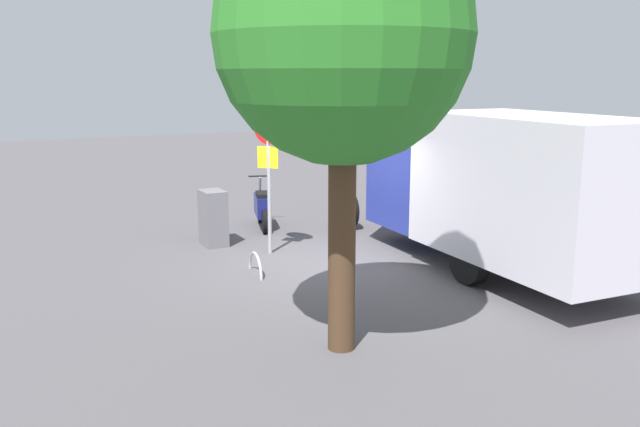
# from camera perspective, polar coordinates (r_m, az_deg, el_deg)

# --- Properties ---
(ground_plane) EXTENTS (60.00, 60.00, 0.00)m
(ground_plane) POSITION_cam_1_polar(r_m,az_deg,el_deg) (13.46, 0.42, -4.06)
(ground_plane) COLOR #4D4A4D
(box_truck_near) EXTENTS (8.01, 2.62, 2.96)m
(box_truck_near) POSITION_cam_1_polar(r_m,az_deg,el_deg) (12.97, 14.65, 2.34)
(box_truck_near) COLOR black
(box_truck_near) RESTS_ON ground
(motorcycle) EXTENTS (1.76, 0.78, 1.20)m
(motorcycle) POSITION_cam_1_polar(r_m,az_deg,el_deg) (16.32, -4.89, 0.56)
(motorcycle) COLOR black
(motorcycle) RESTS_ON ground
(stop_sign) EXTENTS (0.71, 0.33, 3.02)m
(stop_sign) POSITION_cam_1_polar(r_m,az_deg,el_deg) (13.75, -4.38, 4.79)
(stop_sign) COLOR #9E9EA3
(stop_sign) RESTS_ON ground
(street_tree) EXTENTS (3.26, 3.26, 5.75)m
(street_tree) POSITION_cam_1_polar(r_m,az_deg,el_deg) (8.63, 1.97, 14.64)
(street_tree) COLOR #47301E
(street_tree) RESTS_ON ground
(utility_cabinet) EXTENTS (0.67, 0.47, 1.20)m
(utility_cabinet) POSITION_cam_1_polar(r_m,az_deg,el_deg) (14.78, -8.98, -0.38)
(utility_cabinet) COLOR slate
(utility_cabinet) RESTS_ON ground
(bike_rack_hoop) EXTENTS (0.85, 0.15, 0.85)m
(bike_rack_hoop) POSITION_cam_1_polar(r_m,az_deg,el_deg) (12.68, -5.45, -5.10)
(bike_rack_hoop) COLOR #B7B7BC
(bike_rack_hoop) RESTS_ON ground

